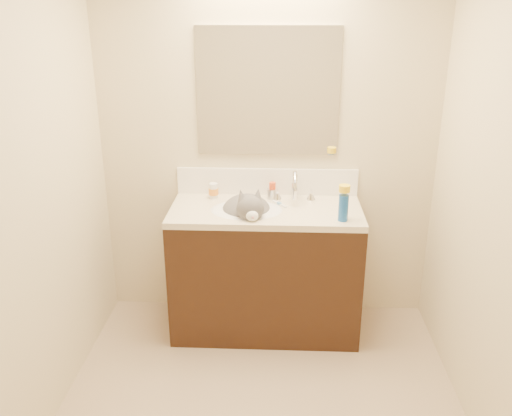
# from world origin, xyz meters

# --- Properties ---
(room_shell) EXTENTS (2.24, 2.54, 2.52)m
(room_shell) POSITION_xyz_m (0.00, 0.00, 1.49)
(room_shell) COLOR beige
(room_shell) RESTS_ON ground
(vanity_cabinet) EXTENTS (1.20, 0.55, 0.82)m
(vanity_cabinet) POSITION_xyz_m (0.00, 0.97, 0.41)
(vanity_cabinet) COLOR black
(vanity_cabinet) RESTS_ON ground
(counter_slab) EXTENTS (1.20, 0.55, 0.04)m
(counter_slab) POSITION_xyz_m (0.00, 0.97, 0.84)
(counter_slab) COLOR beige
(counter_slab) RESTS_ON vanity_cabinet
(basin) EXTENTS (0.45, 0.36, 0.14)m
(basin) POSITION_xyz_m (-0.12, 0.94, 0.79)
(basin) COLOR white
(basin) RESTS_ON vanity_cabinet
(faucet) EXTENTS (0.28, 0.20, 0.21)m
(faucet) POSITION_xyz_m (0.18, 1.11, 0.95)
(faucet) COLOR silver
(faucet) RESTS_ON counter_slab
(cat) EXTENTS (0.42, 0.47, 0.34)m
(cat) POSITION_xyz_m (-0.12, 0.95, 0.84)
(cat) COLOR #525052
(cat) RESTS_ON basin
(backsplash) EXTENTS (1.20, 0.02, 0.18)m
(backsplash) POSITION_xyz_m (0.00, 1.24, 0.95)
(backsplash) COLOR white
(backsplash) RESTS_ON counter_slab
(mirror) EXTENTS (0.90, 0.02, 0.80)m
(mirror) POSITION_xyz_m (0.00, 1.24, 1.54)
(mirror) COLOR white
(mirror) RESTS_ON room_shell
(pill_bottle) EXTENTS (0.07, 0.07, 0.10)m
(pill_bottle) POSITION_xyz_m (-0.35, 1.15, 0.91)
(pill_bottle) COLOR white
(pill_bottle) RESTS_ON counter_slab
(pill_label) EXTENTS (0.09, 0.09, 0.04)m
(pill_label) POSITION_xyz_m (-0.35, 1.15, 0.91)
(pill_label) COLOR orange
(pill_label) RESTS_ON pill_bottle
(silver_jar) EXTENTS (0.06, 0.06, 0.07)m
(silver_jar) POSITION_xyz_m (0.03, 1.16, 0.89)
(silver_jar) COLOR #B7B7BC
(silver_jar) RESTS_ON counter_slab
(amber_bottle) EXTENTS (0.05, 0.05, 0.11)m
(amber_bottle) POSITION_xyz_m (0.04, 1.17, 0.91)
(amber_bottle) COLOR #DC4619
(amber_bottle) RESTS_ON counter_slab
(toothbrush) EXTENTS (0.10, 0.13, 0.01)m
(toothbrush) POSITION_xyz_m (0.08, 1.04, 0.87)
(toothbrush) COLOR white
(toothbrush) RESTS_ON counter_slab
(toothbrush_head) EXTENTS (0.03, 0.03, 0.02)m
(toothbrush_head) POSITION_xyz_m (0.08, 1.04, 0.87)
(toothbrush_head) COLOR #6199CF
(toothbrush_head) RESTS_ON counter_slab
(spray_can) EXTENTS (0.06, 0.06, 0.16)m
(spray_can) POSITION_xyz_m (0.46, 0.79, 0.94)
(spray_can) COLOR #1851A8
(spray_can) RESTS_ON counter_slab
(spray_cap) EXTENTS (0.07, 0.07, 0.04)m
(spray_cap) POSITION_xyz_m (0.46, 0.79, 1.06)
(spray_cap) COLOR yellow
(spray_cap) RESTS_ON spray_can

